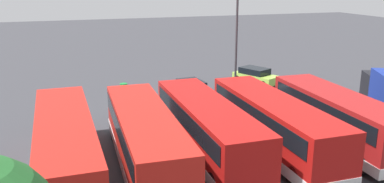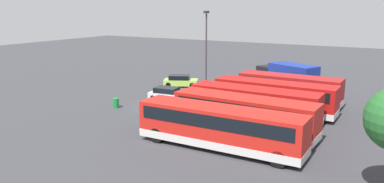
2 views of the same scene
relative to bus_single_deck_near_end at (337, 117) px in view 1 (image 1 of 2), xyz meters
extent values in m
plane|color=#38383D|center=(7.37, -10.76, -1.62)|extent=(140.00, 140.00, 0.00)
cube|color=#A51919|center=(0.00, 0.01, 0.03)|extent=(2.87, 10.16, 2.60)
cube|color=silver|center=(0.00, 0.01, -0.99)|extent=(2.91, 10.20, 0.55)
cube|color=black|center=(0.00, 0.01, 0.63)|extent=(2.90, 9.36, 0.90)
cube|color=black|center=(-0.16, -5.06, 0.63)|extent=(2.25, 0.13, 1.10)
cylinder|color=black|center=(1.01, -3.67, -1.07)|extent=(0.33, 1.11, 1.10)
cylinder|color=black|center=(-1.24, -3.60, -1.07)|extent=(0.33, 1.11, 1.10)
cylinder|color=black|center=(1.24, 3.61, -1.07)|extent=(0.33, 1.11, 1.10)
cube|color=#B71411|center=(3.95, -0.23, 0.03)|extent=(2.63, 11.10, 2.60)
cube|color=silver|center=(3.95, -0.23, -0.99)|extent=(2.67, 11.14, 0.55)
cube|color=black|center=(3.95, -0.23, 0.63)|extent=(2.69, 10.30, 0.90)
cube|color=black|center=(3.91, -5.80, 0.63)|extent=(2.25, 0.08, 1.10)
cylinder|color=black|center=(5.04, -4.38, -1.07)|extent=(0.31, 1.10, 1.10)
cylinder|color=black|center=(2.79, -4.36, -1.07)|extent=(0.31, 1.10, 1.10)
cylinder|color=black|center=(5.10, 3.90, -1.07)|extent=(0.31, 1.10, 1.10)
cylinder|color=black|center=(2.85, 3.92, -1.07)|extent=(0.31, 1.10, 1.10)
cube|color=#B71411|center=(7.59, -0.79, 0.03)|extent=(2.63, 11.01, 2.60)
cube|color=silver|center=(7.59, -0.79, -0.99)|extent=(2.67, 11.05, 0.55)
cube|color=black|center=(7.59, -0.79, 0.63)|extent=(2.68, 10.21, 0.90)
cube|color=black|center=(7.55, -6.32, 0.63)|extent=(2.25, 0.08, 1.10)
cylinder|color=black|center=(8.68, -4.90, -1.07)|extent=(0.31, 1.10, 1.10)
cylinder|color=black|center=(6.43, -4.88, -1.07)|extent=(0.31, 1.10, 1.10)
cylinder|color=black|center=(6.49, 3.31, -1.07)|extent=(0.31, 1.10, 1.10)
cube|color=red|center=(11.02, -0.30, 0.03)|extent=(2.99, 11.33, 2.60)
cube|color=silver|center=(11.02, -0.30, -0.99)|extent=(3.03, 11.38, 0.55)
cube|color=black|center=(11.02, -0.30, 0.63)|extent=(3.02, 10.54, 0.90)
cube|color=black|center=(10.80, -5.95, 0.63)|extent=(2.25, 0.15, 1.10)
cylinder|color=black|center=(11.98, -4.57, -1.07)|extent=(0.34, 1.11, 1.10)
cylinder|color=black|center=(9.73, -4.48, -1.07)|extent=(0.34, 1.11, 1.10)
cube|color=red|center=(14.77, -0.54, 0.03)|extent=(2.58, 11.89, 2.60)
cube|color=silver|center=(14.77, -0.54, -0.99)|extent=(2.62, 11.93, 0.55)
cube|color=black|center=(14.77, -0.54, 0.63)|extent=(2.64, 11.09, 0.90)
cube|color=black|center=(14.79, -6.51, 0.63)|extent=(2.25, 0.07, 1.10)
cylinder|color=black|center=(15.91, -5.07, -1.07)|extent=(0.30, 1.10, 1.10)
cylinder|color=black|center=(13.66, -5.08, -1.07)|extent=(0.30, 1.10, 1.10)
cube|color=black|center=(-7.51, -4.72, -0.12)|extent=(3.10, 2.85, 2.20)
cylinder|color=black|center=(-6.48, -5.18, -1.12)|extent=(0.67, 1.03, 1.00)
cube|color=#A5D14C|center=(-2.18, -14.15, -1.09)|extent=(3.39, 4.50, 0.70)
cube|color=black|center=(-2.10, -14.33, -0.46)|extent=(2.54, 2.94, 0.55)
cylinder|color=black|center=(-3.53, -13.16, -1.30)|extent=(0.47, 0.67, 0.64)
cylinder|color=black|center=(-2.08, -12.48, -1.30)|extent=(0.47, 0.67, 0.64)
cylinder|color=black|center=(-2.28, -15.81, -1.30)|extent=(0.47, 0.67, 0.64)
cylinder|color=black|center=(-0.83, -15.13, -1.30)|extent=(0.47, 0.67, 0.64)
cube|color=silver|center=(4.83, -11.36, -1.09)|extent=(2.18, 4.13, 0.70)
cube|color=black|center=(4.85, -11.56, -0.46)|extent=(1.87, 2.54, 0.55)
cylinder|color=black|center=(3.90, -10.06, -1.30)|extent=(0.28, 0.66, 0.64)
cylinder|color=black|center=(5.49, -9.90, -1.30)|extent=(0.28, 0.66, 0.64)
cylinder|color=black|center=(4.17, -12.82, -1.30)|extent=(0.28, 0.66, 0.64)
cylinder|color=black|center=(5.77, -12.67, -1.30)|extent=(0.28, 0.66, 0.64)
cylinder|color=#38383D|center=(2.67, -8.07, 2.87)|extent=(0.16, 0.16, 8.99)
cylinder|color=#197F33|center=(9.79, -14.23, -1.14)|extent=(0.60, 0.60, 0.95)
camera|label=1|loc=(14.85, 18.36, 7.58)|focal=38.55mm
camera|label=2|loc=(37.84, 10.58, 8.10)|focal=36.29mm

